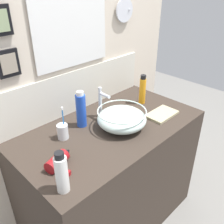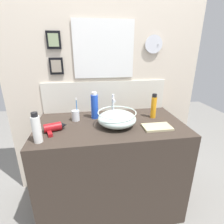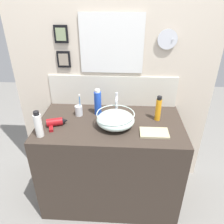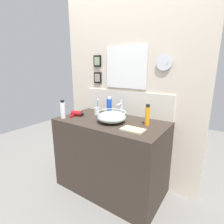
{
  "view_description": "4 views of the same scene",
  "coord_description": "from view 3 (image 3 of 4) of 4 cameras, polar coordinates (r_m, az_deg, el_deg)",
  "views": [
    {
      "loc": [
        -0.94,
        -0.95,
        1.71
      ],
      "look_at": [
        0.01,
        0.0,
        0.96
      ],
      "focal_mm": 40.0,
      "sensor_mm": 36.0,
      "label": 1
    },
    {
      "loc": [
        -0.2,
        -1.32,
        1.45
      ],
      "look_at": [
        0.01,
        0.0,
        0.96
      ],
      "focal_mm": 28.0,
      "sensor_mm": 36.0,
      "label": 2
    },
    {
      "loc": [
        0.11,
        -1.57,
        1.82
      ],
      "look_at": [
        0.01,
        0.0,
        0.96
      ],
      "focal_mm": 35.0,
      "sensor_mm": 36.0,
      "label": 3
    },
    {
      "loc": [
        1.05,
        -1.54,
        1.43
      ],
      "look_at": [
        0.01,
        0.0,
        0.96
      ],
      "focal_mm": 28.0,
      "sensor_mm": 36.0,
      "label": 4
    }
  ],
  "objects": [
    {
      "name": "glass_bowl_sink",
      "position": [
        1.76,
        0.92,
        -1.95
      ],
      "size": [
        0.31,
        0.31,
        0.12
      ],
      "color": "silver",
      "rests_on": "vanity_counter"
    },
    {
      "name": "hand_towel",
      "position": [
        1.73,
        10.96,
        -5.35
      ],
      "size": [
        0.22,
        0.14,
        0.02
      ],
      "primitive_type": "cube",
      "color": "tan",
      "rests_on": "vanity_counter"
    },
    {
      "name": "soap_dispenser",
      "position": [
        1.92,
        -3.73,
        2.46
      ],
      "size": [
        0.06,
        0.06,
        0.24
      ],
      "color": "blue",
      "rests_on": "vanity_counter"
    },
    {
      "name": "hair_drier",
      "position": [
        1.84,
        -14.35,
        -2.63
      ],
      "size": [
        0.18,
        0.16,
        0.07
      ],
      "color": "maroon",
      "rests_on": "vanity_counter"
    },
    {
      "name": "toothbrush_cup",
      "position": [
        1.95,
        -8.65,
        0.42
      ],
      "size": [
        0.06,
        0.06,
        0.2
      ],
      "color": "silver",
      "rests_on": "vanity_counter"
    },
    {
      "name": "back_panel",
      "position": [
        2.01,
        0.22,
        12.84
      ],
      "size": [
        1.86,
        0.1,
        2.53
      ],
      "color": "beige",
      "rests_on": "ground"
    },
    {
      "name": "vanity_counter",
      "position": [
        2.1,
        -0.38,
        -12.72
      ],
      "size": [
        1.22,
        0.67,
        0.86
      ],
      "primitive_type": "cube",
      "color": "#382D26",
      "rests_on": "ground"
    },
    {
      "name": "shampoo_bottle",
      "position": [
        1.71,
        -18.69,
        -3.16
      ],
      "size": [
        0.06,
        0.06,
        0.21
      ],
      "color": "white",
      "rests_on": "vanity_counter"
    },
    {
      "name": "ground_plane",
      "position": [
        2.4,
        -0.34,
        -20.36
      ],
      "size": [
        6.0,
        6.0,
        0.0
      ],
      "primitive_type": "plane",
      "color": "gray"
    },
    {
      "name": "lotion_bottle",
      "position": [
        1.87,
        12.0,
        0.84
      ],
      "size": [
        0.05,
        0.05,
        0.22
      ],
      "color": "orange",
      "rests_on": "vanity_counter"
    },
    {
      "name": "faucet",
      "position": [
        1.9,
        1.18,
        2.41
      ],
      "size": [
        0.02,
        0.1,
        0.21
      ],
      "color": "silver",
      "rests_on": "vanity_counter"
    }
  ]
}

